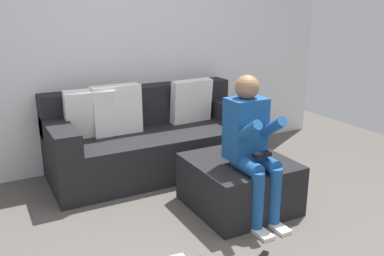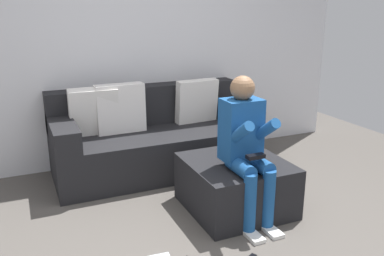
{
  "view_description": "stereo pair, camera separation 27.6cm",
  "coord_description": "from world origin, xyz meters",
  "views": [
    {
      "loc": [
        -1.41,
        -1.88,
        1.64
      ],
      "look_at": [
        0.26,
        1.23,
        0.58
      ],
      "focal_mm": 38.22,
      "sensor_mm": 36.0,
      "label": 1
    },
    {
      "loc": [
        -1.16,
        -2.0,
        1.64
      ],
      "look_at": [
        0.26,
        1.23,
        0.58
      ],
      "focal_mm": 38.22,
      "sensor_mm": 36.0,
      "label": 2
    }
  ],
  "objects": [
    {
      "name": "wall_back",
      "position": [
        0.0,
        2.23,
        1.39
      ],
      "size": [
        5.02,
        0.1,
        2.78
      ],
      "primitive_type": "cube",
      "color": "silver",
      "rests_on": "ground_plane"
    },
    {
      "name": "couch_sectional",
      "position": [
        0.07,
        1.81,
        0.35
      ],
      "size": [
        2.03,
        0.86,
        0.91
      ],
      "color": "black",
      "rests_on": "ground_plane"
    },
    {
      "name": "ottoman",
      "position": [
        0.42,
        0.71,
        0.21
      ],
      "size": [
        0.78,
        0.8,
        0.42
      ],
      "primitive_type": "cube",
      "color": "black",
      "rests_on": "ground_plane"
    },
    {
      "name": "person_seated",
      "position": [
        0.4,
        0.53,
        0.64
      ],
      "size": [
        0.3,
        0.57,
        1.14
      ],
      "color": "#194C8C",
      "rests_on": "ground_plane"
    }
  ]
}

